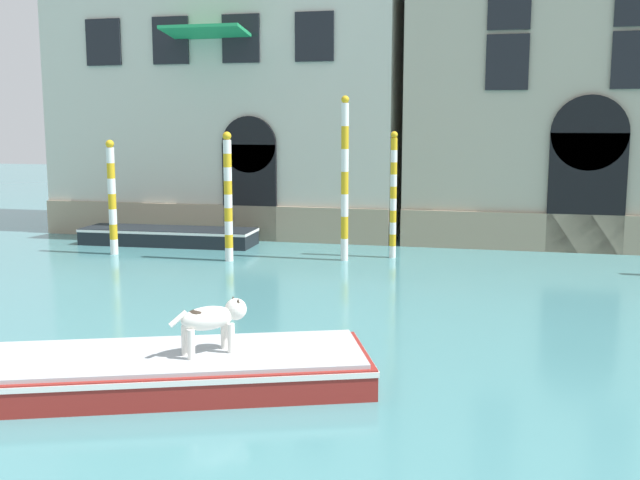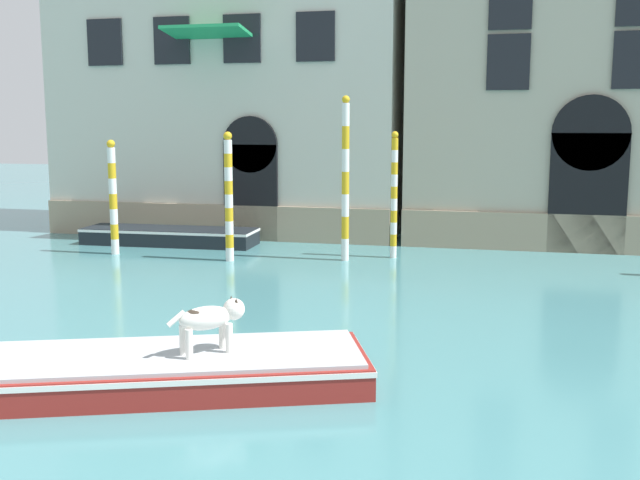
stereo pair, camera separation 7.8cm
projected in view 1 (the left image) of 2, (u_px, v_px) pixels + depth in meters
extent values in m
cube|color=tan|center=(209.00, 222.00, 25.20)|extent=(12.19, 0.16, 1.17)
cube|color=black|center=(250.00, 193.00, 24.71)|extent=(1.85, 0.14, 3.18)
cylinder|color=black|center=(249.00, 145.00, 24.46)|extent=(1.85, 0.14, 1.85)
cube|color=black|center=(103.00, 42.00, 25.12)|extent=(1.25, 0.10, 1.53)
cube|color=black|center=(171.00, 40.00, 24.57)|extent=(1.25, 0.10, 1.53)
cube|color=black|center=(241.00, 39.00, 24.01)|extent=(1.25, 0.10, 1.53)
cube|color=black|center=(314.00, 37.00, 23.45)|extent=(1.25, 0.10, 1.53)
cube|color=#1E8C51|center=(205.00, 32.00, 23.57)|extent=(2.64, 1.40, 0.29)
cube|color=#B2A893|center=(620.00, 35.00, 24.20)|extent=(13.28, 6.00, 13.41)
cube|color=tan|center=(623.00, 235.00, 22.21)|extent=(13.28, 0.16, 1.17)
cube|color=black|center=(586.00, 194.00, 22.27)|extent=(2.22, 0.14, 3.59)
cylinder|color=black|center=(590.00, 133.00, 21.99)|extent=(2.22, 0.14, 2.22)
cube|color=black|center=(507.00, 62.00, 22.24)|extent=(1.25, 0.10, 1.63)
cube|color=black|center=(634.00, 60.00, 21.43)|extent=(1.25, 0.10, 1.63)
cube|color=black|center=(510.00, 1.00, 21.97)|extent=(1.25, 0.10, 1.63)
cube|color=maroon|center=(152.00, 373.00, 11.03)|extent=(6.68, 4.13, 0.46)
cube|color=white|center=(152.00, 362.00, 11.01)|extent=(6.72, 4.16, 0.08)
cube|color=#B2B7BC|center=(152.00, 356.00, 10.99)|extent=(6.44, 3.91, 0.06)
cylinder|color=silver|center=(224.00, 334.00, 11.23)|extent=(0.11, 0.11, 0.44)
cylinder|color=silver|center=(231.00, 338.00, 11.02)|extent=(0.11, 0.11, 0.44)
cylinder|color=silver|center=(185.00, 340.00, 10.92)|extent=(0.11, 0.11, 0.44)
cylinder|color=silver|center=(191.00, 344.00, 10.71)|extent=(0.11, 0.11, 0.44)
ellipsoid|color=silver|center=(208.00, 318.00, 10.92)|extent=(0.83, 0.82, 0.35)
ellipsoid|color=#382D23|center=(200.00, 313.00, 10.84)|extent=(0.43, 0.43, 0.12)
sphere|color=silver|center=(236.00, 309.00, 11.13)|extent=(0.33, 0.33, 0.33)
cone|color=#382D23|center=(233.00, 300.00, 11.19)|extent=(0.10, 0.10, 0.13)
cone|color=#382D23|center=(238.00, 302.00, 11.04)|extent=(0.10, 0.10, 0.13)
cylinder|color=silver|center=(178.00, 319.00, 10.69)|extent=(0.26, 0.26, 0.23)
cube|color=black|center=(169.00, 236.00, 24.11)|extent=(5.65, 1.70, 0.53)
cube|color=white|center=(168.00, 230.00, 24.08)|extent=(5.68, 1.73, 0.08)
cube|color=#B2B7BC|center=(169.00, 237.00, 24.12)|extent=(3.12, 1.24, 0.47)
cylinder|color=white|center=(114.00, 247.00, 22.31)|extent=(0.23, 0.23, 0.45)
cylinder|color=gold|center=(114.00, 232.00, 22.24)|extent=(0.23, 0.23, 0.45)
cylinder|color=white|center=(113.00, 217.00, 22.17)|extent=(0.23, 0.23, 0.45)
cylinder|color=gold|center=(112.00, 201.00, 22.10)|extent=(0.23, 0.23, 0.45)
cylinder|color=white|center=(112.00, 186.00, 22.03)|extent=(0.23, 0.23, 0.45)
cylinder|color=gold|center=(111.00, 171.00, 21.96)|extent=(0.23, 0.23, 0.45)
cylinder|color=white|center=(110.00, 155.00, 21.89)|extent=(0.23, 0.23, 0.45)
sphere|color=gold|center=(110.00, 144.00, 21.84)|extent=(0.24, 0.24, 0.24)
cylinder|color=white|center=(344.00, 249.00, 21.29)|extent=(0.21, 0.21, 0.63)
cylinder|color=gold|center=(345.00, 227.00, 21.19)|extent=(0.21, 0.21, 0.63)
cylinder|color=white|center=(345.00, 205.00, 21.10)|extent=(0.21, 0.21, 0.63)
cylinder|color=gold|center=(345.00, 183.00, 21.00)|extent=(0.21, 0.21, 0.63)
cylinder|color=white|center=(345.00, 160.00, 20.90)|extent=(0.21, 0.21, 0.63)
cylinder|color=gold|center=(345.00, 138.00, 20.80)|extent=(0.21, 0.21, 0.63)
cylinder|color=white|center=(345.00, 115.00, 20.70)|extent=(0.21, 0.21, 0.63)
sphere|color=gold|center=(345.00, 99.00, 20.64)|extent=(0.22, 0.22, 0.22)
cylinder|color=white|center=(229.00, 254.00, 21.24)|extent=(0.23, 0.23, 0.38)
cylinder|color=gold|center=(229.00, 241.00, 21.18)|extent=(0.23, 0.23, 0.38)
cylinder|color=white|center=(229.00, 228.00, 21.12)|extent=(0.23, 0.23, 0.38)
cylinder|color=gold|center=(228.00, 214.00, 21.06)|extent=(0.23, 0.23, 0.38)
cylinder|color=white|center=(228.00, 201.00, 21.01)|extent=(0.23, 0.23, 0.38)
cylinder|color=gold|center=(228.00, 188.00, 20.95)|extent=(0.23, 0.23, 0.38)
cylinder|color=white|center=(228.00, 174.00, 20.89)|extent=(0.23, 0.23, 0.38)
cylinder|color=gold|center=(227.00, 160.00, 20.83)|extent=(0.23, 0.23, 0.38)
cylinder|color=white|center=(227.00, 147.00, 20.77)|extent=(0.23, 0.23, 0.38)
sphere|color=gold|center=(227.00, 136.00, 20.73)|extent=(0.24, 0.24, 0.24)
cylinder|color=white|center=(392.00, 252.00, 21.75)|extent=(0.19, 0.19, 0.35)
cylinder|color=gold|center=(393.00, 240.00, 21.69)|extent=(0.19, 0.19, 0.35)
cylinder|color=white|center=(393.00, 228.00, 21.64)|extent=(0.19, 0.19, 0.35)
cylinder|color=gold|center=(393.00, 216.00, 21.58)|extent=(0.19, 0.19, 0.35)
cylinder|color=white|center=(393.00, 204.00, 21.53)|extent=(0.19, 0.19, 0.35)
cylinder|color=gold|center=(393.00, 192.00, 21.48)|extent=(0.19, 0.19, 0.35)
cylinder|color=white|center=(394.00, 180.00, 21.42)|extent=(0.19, 0.19, 0.35)
cylinder|color=gold|center=(394.00, 168.00, 21.37)|extent=(0.19, 0.19, 0.35)
cylinder|color=white|center=(394.00, 156.00, 21.32)|extent=(0.19, 0.19, 0.35)
cylinder|color=gold|center=(394.00, 144.00, 21.26)|extent=(0.19, 0.19, 0.35)
sphere|color=gold|center=(394.00, 135.00, 21.22)|extent=(0.20, 0.20, 0.20)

